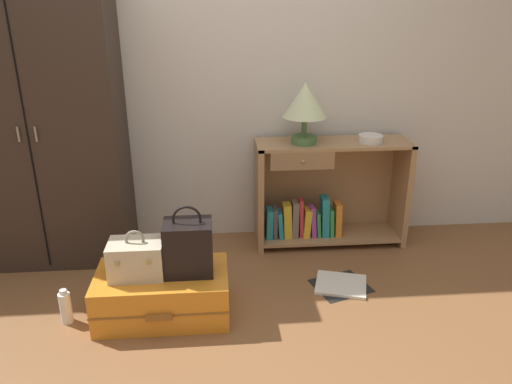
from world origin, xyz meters
TOP-DOWN VIEW (x-y plane):
  - ground_plane at (0.00, 0.00)m, footprint 9.00×9.00m
  - back_wall at (0.00, 1.50)m, footprint 6.40×0.10m
  - wardrobe at (-1.10, 1.20)m, footprint 1.02×0.47m
  - bookshelf at (0.77, 1.27)m, footprint 1.07×0.34m
  - table_lamp at (0.60, 1.23)m, footprint 0.29×0.29m
  - bowl at (1.06, 1.22)m, footprint 0.16×0.16m
  - suitcase_large at (-0.31, 0.44)m, footprint 0.74×0.45m
  - train_case at (-0.44, 0.43)m, footprint 0.29×0.21m
  - handbag at (-0.16, 0.45)m, footprint 0.26×0.20m
  - bottle at (-0.84, 0.41)m, footprint 0.06×0.06m
  - open_book_on_floor at (0.76, 0.64)m, footprint 0.40×0.37m

SIDE VIEW (x-z plane):
  - ground_plane at x=0.00m, z-range 0.00..0.00m
  - open_book_on_floor at x=0.76m, z-range 0.00..0.02m
  - bottle at x=-0.84m, z-range -0.01..0.20m
  - suitcase_large at x=-0.31m, z-range 0.00..0.27m
  - bookshelf at x=0.77m, z-range -0.02..0.74m
  - train_case at x=-0.44m, z-range 0.23..0.50m
  - handbag at x=-0.16m, z-range 0.22..0.62m
  - bowl at x=1.06m, z-range 0.76..0.81m
  - wardrobe at x=-1.10m, z-range 0.00..1.87m
  - table_lamp at x=0.60m, z-range 0.83..1.24m
  - back_wall at x=0.00m, z-range 0.00..2.60m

